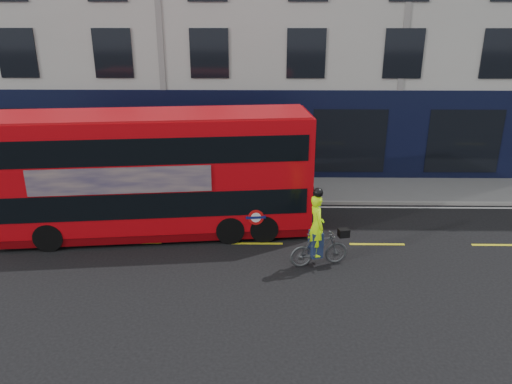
{
  "coord_description": "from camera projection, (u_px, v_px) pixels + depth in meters",
  "views": [
    {
      "loc": [
        4.23,
        -13.28,
        7.36
      ],
      "look_at": [
        4.01,
        2.44,
        1.47
      ],
      "focal_mm": 35.0,
      "sensor_mm": 36.0,
      "label": 1
    }
  ],
  "objects": [
    {
      "name": "road_edge_line",
      "position": [
        154.0,
        206.0,
        19.47
      ],
      "size": [
        58.0,
        0.1,
        0.01
      ],
      "primitive_type": "cube",
      "color": "silver",
      "rests_on": "ground"
    },
    {
      "name": "pavement",
      "position": [
        163.0,
        189.0,
        21.13
      ],
      "size": [
        60.0,
        3.0,
        0.12
      ],
      "primitive_type": "cube",
      "color": "slate",
      "rests_on": "ground"
    },
    {
      "name": "lane_dashes",
      "position": [
        134.0,
        243.0,
        16.47
      ],
      "size": [
        58.0,
        0.12,
        0.01
      ],
      "primitive_type": null,
      "color": "yellow",
      "rests_on": "ground"
    },
    {
      "name": "cyclist",
      "position": [
        318.0,
        240.0,
        14.76
      ],
      "size": [
        1.86,
        0.92,
        2.49
      ],
      "rotation": [
        0.0,
        0.0,
        0.24
      ],
      "color": "#4D5052",
      "rests_on": "ground"
    },
    {
      "name": "kerb",
      "position": [
        156.0,
        202.0,
        19.73
      ],
      "size": [
        60.0,
        0.12,
        0.13
      ],
      "primitive_type": "cube",
      "color": "gray",
      "rests_on": "ground"
    },
    {
      "name": "ground",
      "position": [
        122.0,
        265.0,
        15.07
      ],
      "size": [
        120.0,
        120.0,
        0.0
      ],
      "primitive_type": "plane",
      "color": "black",
      "rests_on": "ground"
    },
    {
      "name": "building_terrace",
      "position": [
        178.0,
        2.0,
        24.56
      ],
      "size": [
        50.0,
        10.07,
        15.0
      ],
      "color": "#B4B2AA",
      "rests_on": "ground"
    },
    {
      "name": "bus",
      "position": [
        156.0,
        174.0,
        16.52
      ],
      "size": [
        10.48,
        3.43,
        4.15
      ],
      "rotation": [
        0.0,
        0.0,
        0.11
      ],
      "color": "red",
      "rests_on": "ground"
    }
  ]
}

